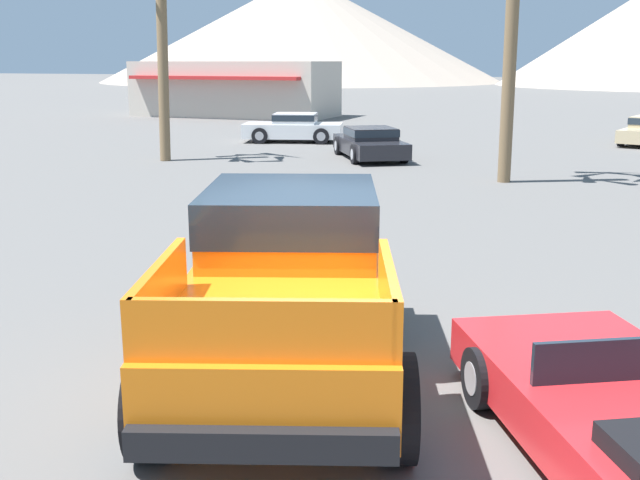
% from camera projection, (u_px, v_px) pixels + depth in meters
% --- Properties ---
extents(ground_plane, '(320.00, 320.00, 0.00)m').
position_uv_depth(ground_plane, '(314.00, 377.00, 8.17)').
color(ground_plane, '#5B5956').
extents(orange_pickup_truck, '(3.60, 5.49, 1.96)m').
position_uv_depth(orange_pickup_truck, '(287.00, 275.00, 8.04)').
color(orange_pickup_truck, orange).
rests_on(orange_pickup_truck, ground_plane).
extents(parked_car_white, '(4.48, 2.88, 1.21)m').
position_uv_depth(parked_car_white, '(294.00, 127.00, 31.71)').
color(parked_car_white, white).
rests_on(parked_car_white, ground_plane).
extents(parked_car_dark, '(3.75, 4.57, 1.10)m').
position_uv_depth(parked_car_dark, '(370.00, 142.00, 26.27)').
color(parked_car_dark, '#232328').
rests_on(parked_car_dark, ground_plane).
extents(storefront_building, '(12.19, 5.87, 3.34)m').
position_uv_depth(storefront_building, '(235.00, 89.00, 46.32)').
color(storefront_building, '#BCB2A3').
rests_on(storefront_building, ground_plane).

